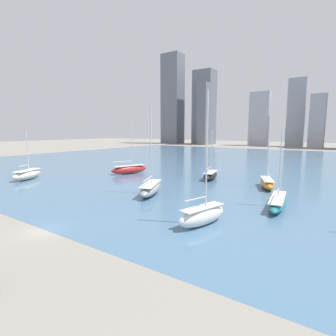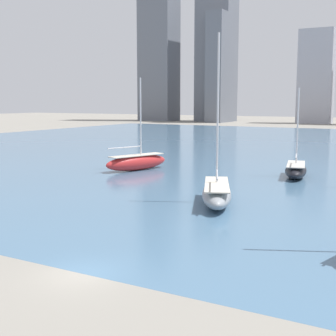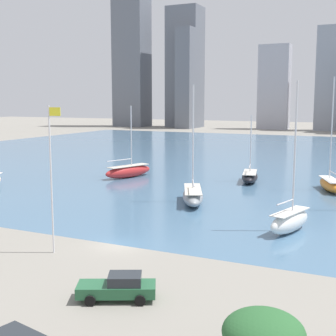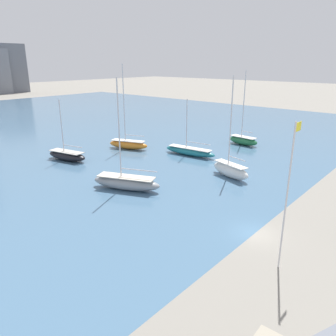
% 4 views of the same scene
% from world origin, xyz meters
% --- Properties ---
extents(ground_plane, '(500.00, 500.00, 0.00)m').
position_xyz_m(ground_plane, '(0.00, 0.00, 0.00)').
color(ground_plane, gray).
extents(harbor_water, '(180.00, 140.00, 0.00)m').
position_xyz_m(harbor_water, '(0.00, 70.00, 0.00)').
color(harbor_water, '#476B89').
rests_on(harbor_water, ground_plane).
extents(distant_city_skyline, '(164.31, 22.25, 70.96)m').
position_xyz_m(distant_city_skyline, '(-27.36, 171.53, 25.77)').
color(distant_city_skyline, slate).
rests_on(distant_city_skyline, ground_plane).
extents(sailboat_black, '(4.18, 8.39, 10.50)m').
position_xyz_m(sailboat_black, '(1.99, 36.92, 0.89)').
color(sailboat_black, black).
rests_on(sailboat_black, harbor_water).
extents(sailboat_red, '(5.21, 9.74, 11.97)m').
position_xyz_m(sailboat_red, '(-17.66, 32.61, 1.09)').
color(sailboat_red, '#B72828').
rests_on(sailboat_red, harbor_water).
extents(sailboat_gray, '(6.14, 9.79, 14.75)m').
position_xyz_m(sailboat_gray, '(-0.41, 18.79, 1.02)').
color(sailboat_gray, gray).
rests_on(sailboat_gray, harbor_water).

